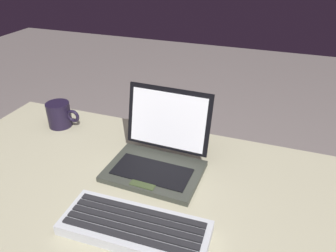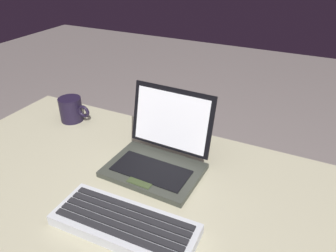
% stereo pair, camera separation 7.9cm
% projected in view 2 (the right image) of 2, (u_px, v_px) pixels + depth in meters
% --- Properties ---
extents(desk, '(1.31, 0.66, 0.75)m').
position_uv_depth(desk, '(146.00, 210.00, 0.87)').
color(desk, '#A09C7E').
rests_on(desk, ground).
extents(laptop_front, '(0.26, 0.23, 0.21)m').
position_uv_depth(laptop_front, '(159.00, 154.00, 0.89)').
color(laptop_front, '#31342D').
rests_on(laptop_front, desk).
extents(external_keyboard, '(0.33, 0.13, 0.03)m').
position_uv_depth(external_keyboard, '(125.00, 224.00, 0.71)').
color(external_keyboard, '#B0B3B7').
rests_on(external_keyboard, desk).
extents(coffee_mug, '(0.12, 0.08, 0.09)m').
position_uv_depth(coffee_mug, '(71.00, 109.00, 1.13)').
color(coffee_mug, black).
rests_on(coffee_mug, desk).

